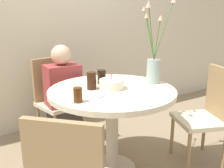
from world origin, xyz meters
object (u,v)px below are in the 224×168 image
Objects in this scene: drink_glass_0 at (92,81)px; chair_far_back at (208,111)px; drink_glass_1 at (102,77)px; birthday_cake at (111,84)px; flower_vase at (154,62)px; person_boy at (63,99)px; chair_right_flank at (55,95)px; side_plate at (94,95)px; drink_glass_2 at (78,95)px.

chair_far_back is at bearing -22.38° from drink_glass_0.
drink_glass_0 reaches higher than drink_glass_1.
birthday_cake is 0.28× the size of flower_vase.
person_boy is (-0.17, 0.52, -0.32)m from drink_glass_1.
side_plate is (-0.01, -0.94, 0.26)m from chair_right_flank.
flower_vase reaches higher than drink_glass_0.
drink_glass_0 is 1.16× the size of drink_glass_1.
side_plate is (-0.20, -0.08, -0.03)m from birthday_cake.
chair_right_flank is 1.07m from drink_glass_2.
birthday_cake reaches higher than side_plate.
chair_right_flank is 7.42× the size of drink_glass_1.
person_boy reaches higher than drink_glass_1.
chair_right_flank is 0.85m from drink_glass_0.
chair_right_flank is at bearing -118.08° from chair_far_back.
drink_glass_1 is (-0.81, 0.51, 0.32)m from chair_far_back.
flower_vase is 1.03m from person_boy.
chair_right_flank and chair_far_back have the same top height.
flower_vase is at bearing -69.06° from chair_right_flank.
drink_glass_0 reaches higher than drink_glass_2.
chair_right_flank is 0.92m from birthday_cake.
flower_vase is at bearing -5.90° from birthday_cake.
chair_right_flank is 1.22× the size of flower_vase.
person_boy is (-0.98, 1.02, -0.01)m from chair_far_back.
side_plate is at bearing -175.96° from flower_vase.
flower_vase is (-0.42, 0.28, 0.45)m from chair_far_back.
chair_far_back is at bearing -46.26° from person_boy.
drink_glass_0 is 0.71m from person_boy.
flower_vase is 0.64m from side_plate.
side_plate is 1.55× the size of drink_glass_2.
flower_vase is 6.08× the size of drink_glass_1.
side_plate is 1.16× the size of drink_glass_0.
chair_far_back is at bearing -34.00° from flower_vase.
person_boy reaches higher than chair_right_flank.
drink_glass_2 is (-0.18, -1.01, 0.31)m from chair_right_flank.
flower_vase reaches higher than drink_glass_1.
chair_far_back is 1.09m from drink_glass_0.
chair_right_flank is at bearing 89.12° from side_plate.
drink_glass_1 reaches higher than side_plate.
flower_vase reaches higher than birthday_cake.
birthday_cake reaches higher than drink_glass_2.
drink_glass_2 is at bearing -76.67° from chair_far_back.
drink_glass_2 is (-0.37, -0.16, 0.01)m from birthday_cake.
drink_glass_0 is (-0.97, 0.40, 0.33)m from chair_far_back.
flower_vase is at bearing -52.92° from person_boy.
chair_right_flank is 0.16m from person_boy.
birthday_cake is at bearing -93.48° from drink_glass_1.
flower_vase is at bearing -11.85° from drink_glass_0.
birthday_cake is 0.18m from drink_glass_1.
drink_glass_1 is (0.15, 0.11, -0.01)m from drink_glass_0.
chair_far_back is at bearing -7.89° from drink_glass_2.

